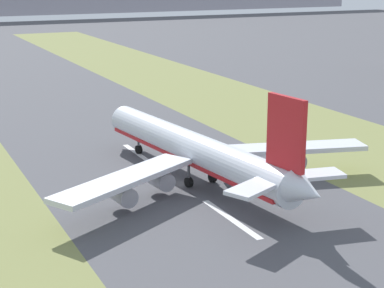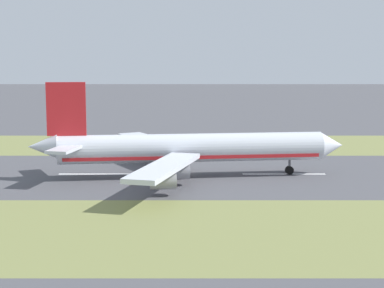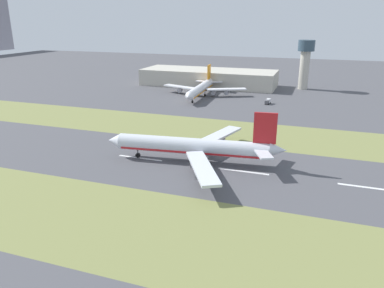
{
  "view_description": "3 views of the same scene",
  "coord_description": "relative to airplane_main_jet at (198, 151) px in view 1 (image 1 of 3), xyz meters",
  "views": [
    {
      "loc": [
        -46.46,
        -101.49,
        38.08
      ],
      "look_at": [
        2.78,
        1.25,
        7.0
      ],
      "focal_mm": 60.0,
      "sensor_mm": 36.0,
      "label": 1
    },
    {
      "loc": [
        136.92,
        1.25,
        26.17
      ],
      "look_at": [
        2.78,
        1.25,
        7.0
      ],
      "focal_mm": 60.0,
      "sensor_mm": 36.0,
      "label": 2
    },
    {
      "loc": [
        -120.04,
        -41.4,
        51.02
      ],
      "look_at": [
        2.78,
        1.25,
        7.0
      ],
      "focal_mm": 35.0,
      "sensor_mm": 36.0,
      "label": 3
    }
  ],
  "objects": [
    {
      "name": "ground_plane",
      "position": [
        -3.01,
        0.64,
        -6.02
      ],
      "size": [
        800.0,
        800.0,
        0.0
      ],
      "primitive_type": "plane",
      "color": "#4C4C51"
    },
    {
      "name": "grass_median_east",
      "position": [
        41.99,
        0.64,
        -6.02
      ],
      "size": [
        40.0,
        600.0,
        0.01
      ],
      "primitive_type": "cube",
      "color": "olive",
      "rests_on": "ground"
    },
    {
      "name": "centreline_dash_mid",
      "position": [
        -3.01,
        -18.11,
        -6.01
      ],
      "size": [
        1.2,
        18.0,
        0.01
      ],
      "primitive_type": "cube",
      "color": "silver",
      "rests_on": "ground"
    },
    {
      "name": "centreline_dash_far",
      "position": [
        -3.01,
        21.89,
        -6.01
      ],
      "size": [
        1.2,
        18.0,
        0.01
      ],
      "primitive_type": "cube",
      "color": "silver",
      "rests_on": "ground"
    },
    {
      "name": "airplane_main_jet",
      "position": [
        0.0,
        0.0,
        0.0
      ],
      "size": [
        63.68,
        67.18,
        20.2
      ],
      "color": "silver",
      "rests_on": "ground"
    }
  ]
}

